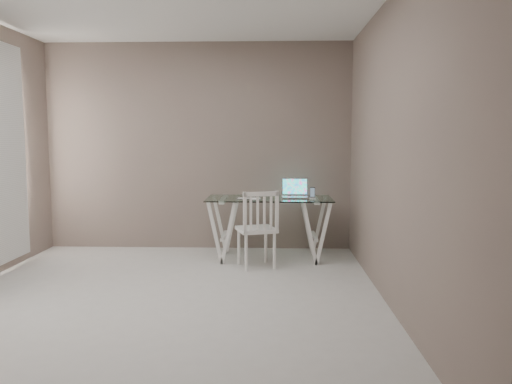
# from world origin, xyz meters

# --- Properties ---
(room) EXTENTS (4.50, 4.52, 2.71)m
(room) POSITION_xyz_m (-0.06, 0.02, 1.72)
(room) COLOR #BBB8B3
(room) RESTS_ON ground
(desk) EXTENTS (1.50, 0.70, 0.75)m
(desk) POSITION_xyz_m (0.94, 1.66, 0.38)
(desk) COLOR silver
(desk) RESTS_ON ground
(chair) EXTENTS (0.51, 0.51, 0.89)m
(chair) POSITION_xyz_m (0.82, 1.20, 0.49)
(chair) COLOR white
(chair) RESTS_ON ground
(laptop) EXTENTS (0.33, 0.28, 0.23)m
(laptop) POSITION_xyz_m (1.25, 1.76, 0.80)
(laptop) COLOR #B9B9BE
(laptop) RESTS_ON desk
(keyboard) EXTENTS (0.29, 0.12, 0.01)m
(keyboard) POSITION_xyz_m (0.70, 1.56, 0.75)
(keyboard) COLOR silver
(keyboard) RESTS_ON desk
(mouse) EXTENTS (0.10, 0.06, 0.03)m
(mouse) POSITION_xyz_m (0.78, 1.41, 0.76)
(mouse) COLOR white
(mouse) RESTS_ON desk
(phone_dock) EXTENTS (0.07, 0.07, 0.14)m
(phone_dock) POSITION_xyz_m (1.45, 1.59, 0.78)
(phone_dock) COLOR white
(phone_dock) RESTS_ON desk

